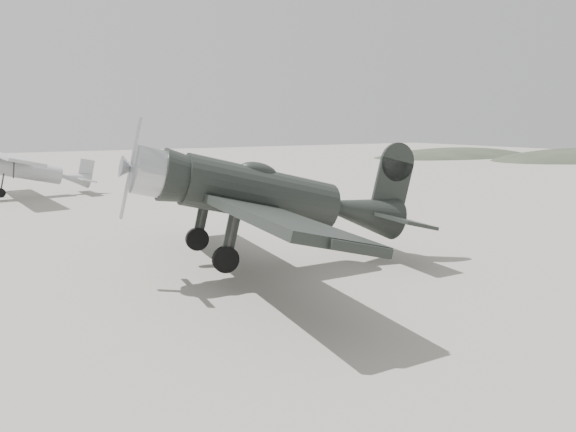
# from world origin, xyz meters

# --- Properties ---
(ground) EXTENTS (160.00, 160.00, 0.00)m
(ground) POSITION_xyz_m (0.00, 0.00, 0.00)
(ground) COLOR gray
(ground) RESTS_ON ground
(hill_northeast) EXTENTS (32.00, 16.00, 5.20)m
(hill_northeast) POSITION_xyz_m (50.00, 40.00, 0.00)
(hill_northeast) COLOR #2E3828
(hill_northeast) RESTS_ON ground
(lowwing_monoplane) EXTENTS (9.78, 13.68, 4.40)m
(lowwing_monoplane) POSITION_xyz_m (-0.51, 0.93, 2.33)
(lowwing_monoplane) COLOR black
(lowwing_monoplane) RESTS_ON ground
(highwing_monoplane) EXTENTS (7.97, 11.24, 3.19)m
(highwing_monoplane) POSITION_xyz_m (-5.51, 23.98, 2.00)
(highwing_monoplane) COLOR #95979A
(highwing_monoplane) RESTS_ON ground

